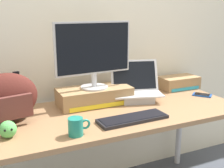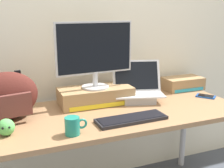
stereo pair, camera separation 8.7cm
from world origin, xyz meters
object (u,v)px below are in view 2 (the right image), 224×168
object	(u,v)px
coffee_mug	(73,126)
cell_phone	(206,96)
toner_box_yellow	(96,96)
desktop_monitor	(95,52)
toner_box_cyan	(183,83)
plush_toy	(6,127)
open_laptop	(138,93)
external_keyboard	(131,119)
messenger_backpack	(6,97)

from	to	relation	value
coffee_mug	cell_phone	size ratio (longest dim) A/B	0.77
toner_box_yellow	desktop_monitor	size ratio (longest dim) A/B	0.93
coffee_mug	toner_box_cyan	distance (m)	1.17
toner_box_yellow	cell_phone	world-z (taller)	toner_box_yellow
toner_box_yellow	plush_toy	distance (m)	0.67
open_laptop	external_keyboard	xyz separation A→B (m)	(-0.21, -0.33, -0.05)
messenger_backpack	plush_toy	size ratio (longest dim) A/B	4.55
external_keyboard	cell_phone	xyz separation A→B (m)	(0.72, 0.21, -0.01)
desktop_monitor	toner_box_cyan	distance (m)	0.85
desktop_monitor	cell_phone	distance (m)	0.91
messenger_backpack	cell_phone	size ratio (longest dim) A/B	2.59
desktop_monitor	coffee_mug	xyz separation A→B (m)	(-0.27, -0.43, -0.31)
cell_phone	open_laptop	bearing A→B (deg)	128.34
coffee_mug	open_laptop	bearing A→B (deg)	33.94
toner_box_yellow	coffee_mug	size ratio (longest dim) A/B	4.17
desktop_monitor	cell_phone	xyz separation A→B (m)	(0.82, -0.16, -0.35)
open_laptop	plush_toy	world-z (taller)	open_laptop
toner_box_yellow	open_laptop	world-z (taller)	open_laptop
external_keyboard	cell_phone	world-z (taller)	external_keyboard
coffee_mug	toner_box_yellow	bearing A→B (deg)	57.90
toner_box_cyan	open_laptop	bearing A→B (deg)	-164.95
desktop_monitor	messenger_backpack	distance (m)	0.62
messenger_backpack	coffee_mug	size ratio (longest dim) A/B	3.35
toner_box_yellow	external_keyboard	distance (m)	0.39
messenger_backpack	plush_toy	distance (m)	0.25
toner_box_yellow	cell_phone	size ratio (longest dim) A/B	3.23
toner_box_yellow	toner_box_cyan	bearing A→B (deg)	6.12
coffee_mug	cell_phone	xyz separation A→B (m)	(1.09, 0.27, -0.04)
toner_box_yellow	desktop_monitor	bearing A→B (deg)	-83.94
toner_box_yellow	desktop_monitor	xyz separation A→B (m)	(0.00, -0.00, 0.30)
open_laptop	cell_phone	world-z (taller)	open_laptop
cell_phone	toner_box_yellow	bearing A→B (deg)	129.96
toner_box_yellow	toner_box_cyan	world-z (taller)	toner_box_yellow
open_laptop	coffee_mug	xyz separation A→B (m)	(-0.58, -0.39, -0.01)
toner_box_cyan	external_keyboard	bearing A→B (deg)	-146.27
coffee_mug	external_keyboard	bearing A→B (deg)	8.82
toner_box_yellow	plush_toy	size ratio (longest dim) A/B	5.66
open_laptop	coffee_mug	bearing A→B (deg)	-130.27
cell_phone	toner_box_cyan	bearing A→B (deg)	59.53
cell_phone	external_keyboard	bearing A→B (deg)	157.54
plush_toy	toner_box_yellow	bearing A→B (deg)	27.54
open_laptop	plush_toy	distance (m)	0.94
toner_box_cyan	cell_phone	bearing A→B (deg)	-81.56
plush_toy	external_keyboard	bearing A→B (deg)	-5.34
cell_phone	toner_box_cyan	xyz separation A→B (m)	(-0.04, 0.24, 0.04)
cell_phone	plush_toy	distance (m)	1.42
desktop_monitor	open_laptop	xyz separation A→B (m)	(0.30, -0.04, -0.30)
toner_box_yellow	external_keyboard	bearing A→B (deg)	-75.70
desktop_monitor	external_keyboard	size ratio (longest dim) A/B	1.26
open_laptop	messenger_backpack	size ratio (longest dim) A/B	0.99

